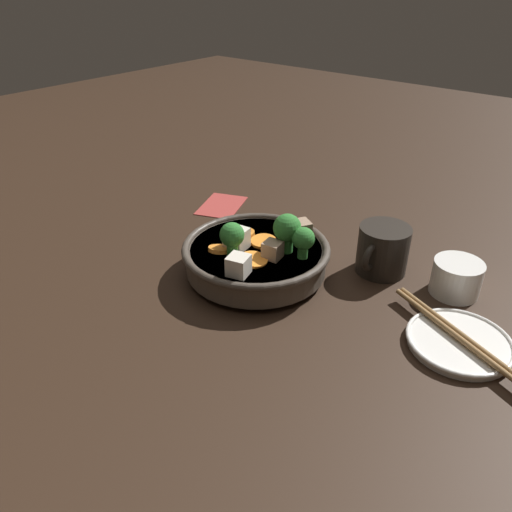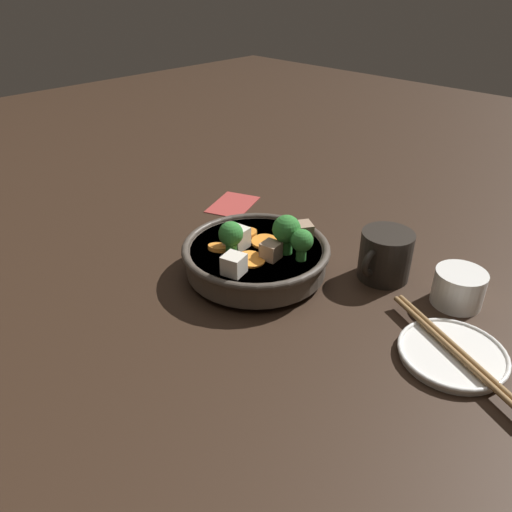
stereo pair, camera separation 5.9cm
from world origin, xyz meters
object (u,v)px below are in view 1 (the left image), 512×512
stirfry_bowl (257,254)px  side_saucer (459,342)px  tea_cup (456,277)px  chopsticks_pair (461,336)px  dark_mug (382,250)px

stirfry_bowl → side_saucer: size_ratio=1.71×
side_saucer → tea_cup: (-0.12, -0.05, 0.02)m
side_saucer → chopsticks_pair: size_ratio=0.62×
dark_mug → chopsticks_pair: size_ratio=0.47×
side_saucer → chopsticks_pair: (0.00, -0.00, 0.01)m
tea_cup → dark_mug: (0.02, -0.11, 0.01)m
stirfry_bowl → side_saucer: bearing=96.0°
side_saucer → dark_mug: 0.20m
tea_cup → chopsticks_pair: size_ratio=0.33×
stirfry_bowl → tea_cup: 0.30m
tea_cup → dark_mug: bearing=-82.5°
tea_cup → dark_mug: dark_mug is taller
chopsticks_pair → dark_mug: bearing=-121.4°
stirfry_bowl → dark_mug: bearing=132.4°
chopsticks_pair → side_saucer: bearing=97.1°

